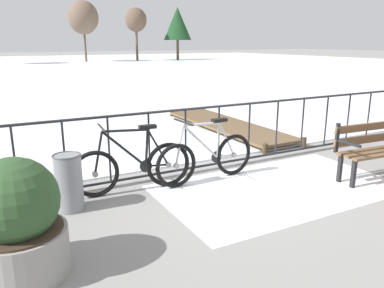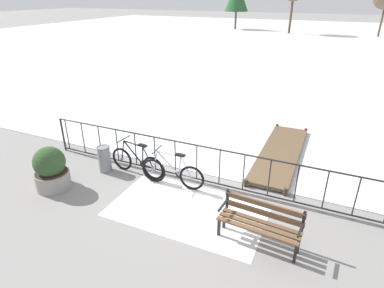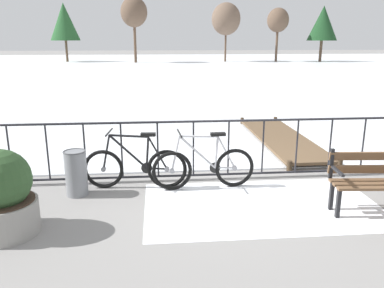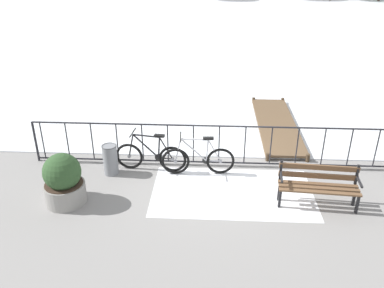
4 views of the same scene
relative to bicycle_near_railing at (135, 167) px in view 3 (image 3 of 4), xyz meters
name	(u,v)px [view 3 (image 3 of 4)]	position (x,y,z in m)	size (l,w,h in m)	color
ground_plane	(228,178)	(1.61, 0.31, -0.37)	(160.00, 160.00, 0.00)	gray
frozen_pond	(170,67)	(1.61, 28.71, -0.35)	(80.00, 56.00, 0.03)	white
snow_patch	(262,205)	(1.91, -0.89, -0.36)	(3.49, 2.02, 0.01)	white
railing_fence	(228,148)	(1.61, 0.31, 0.19)	(9.06, 0.06, 1.07)	#232328
bicycle_near_railing	(135,167)	(0.00, 0.00, 0.00)	(1.71, 0.52, 0.97)	black
bicycle_second	(204,167)	(1.13, -0.11, 0.00)	(1.71, 0.52, 0.97)	black
planter_with_shrub	(2,196)	(-1.59, -1.43, 0.15)	(0.85, 0.85, 1.11)	gray
trash_bin	(76,173)	(-0.92, -0.21, 0.00)	(0.35, 0.35, 0.73)	gray
wooden_dock	(281,137)	(3.34, 2.68, -0.25)	(1.10, 4.24, 0.20)	brown
tree_far_west	(134,12)	(-1.67, 35.58, 4.61)	(2.70, 2.70, 6.51)	brown
tree_west_mid	(323,23)	(18.21, 35.60, 3.63)	(3.15, 3.15, 5.80)	brown
tree_centre	(226,19)	(7.93, 36.50, 4.06)	(3.04, 3.04, 6.12)	brown
tree_east_mid	(64,22)	(-9.08, 37.75, 3.77)	(3.07, 3.07, 6.07)	brown
tree_far_east	(278,20)	(13.39, 35.90, 3.91)	(2.28, 2.28, 5.58)	brown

